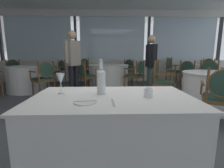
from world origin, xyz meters
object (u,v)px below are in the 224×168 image
water_bottle (101,80)px  water_tumbler (148,93)px  dining_chair_3_2 (188,73)px  dining_chair_2_1 (15,71)px  dining_chair_2_0 (59,71)px  diner_person_1 (151,62)px  dining_chair_1_2 (209,76)px  dining_chair_0_2 (127,69)px  dining_chair_0_1 (136,73)px  dining_chair_1_3 (161,78)px  side_plate (85,102)px  dining_chair_3_0 (207,69)px  diner_person_0 (73,60)px  wine_glass (61,79)px  dining_chair_1_0 (221,94)px  dining_chair_0_0 (84,74)px  dining_chair_2_3 (44,76)px  dining_chair_0_3 (87,69)px  dining_chair_3_1 (172,68)px

water_bottle → water_tumbler: bearing=-18.0°
water_bottle → dining_chair_3_2: 4.30m
dining_chair_2_1 → dining_chair_2_0: bearing=44.8°
diner_person_1 → water_tumbler: bearing=-107.9°
dining_chair_1_2 → dining_chair_0_2: bearing=-114.3°
dining_chair_0_1 → dining_chair_2_1: size_ratio=0.98×
dining_chair_1_3 → side_plate: bearing=-92.6°
dining_chair_3_0 → diner_person_0: 5.16m
wine_glass → dining_chair_1_3: size_ratio=0.20×
dining_chair_1_0 → diner_person_0: (-2.53, 1.96, 0.42)m
dining_chair_1_0 → dining_chair_1_3: (-0.45, 1.38, 0.03)m
side_plate → dining_chair_1_3: size_ratio=0.19×
water_bottle → dining_chair_1_3: water_bottle is taller
dining_chair_0_0 → dining_chair_1_2: bearing=-59.4°
dining_chair_0_1 → dining_chair_3_2: bearing=-135.1°
side_plate → dining_chair_2_0: size_ratio=0.20×
wine_glass → water_tumbler: 0.80m
dining_chair_0_2 → dining_chair_2_1: size_ratio=0.98×
side_plate → dining_chair_2_3: dining_chair_2_3 is taller
dining_chair_0_1 → dining_chair_0_2: dining_chair_0_1 is taller
dining_chair_1_0 → dining_chair_2_3: bearing=85.7°
water_tumbler → dining_chair_3_2: 4.18m
water_tumbler → dining_chair_1_0: 1.66m
dining_chair_0_0 → diner_person_1: 1.90m
water_tumbler → dining_chair_2_1: dining_chair_2_1 is taller
dining_chair_0_0 → dining_chair_0_3: dining_chair_0_3 is taller
dining_chair_0_3 → dining_chair_3_2: dining_chair_0_3 is taller
dining_chair_0_3 → dining_chair_3_0: size_ratio=1.02×
dining_chair_1_2 → diner_person_0: 3.48m
dining_chair_2_0 → dining_chair_2_3: bearing=45.1°
wine_glass → dining_chair_3_0: bearing=48.2°
dining_chair_0_1 → dining_chair_1_2: dining_chair_1_2 is taller
wine_glass → dining_chair_2_3: size_ratio=0.21×
dining_chair_1_2 → dining_chair_2_1: bearing=-78.7°
dining_chair_2_1 → dining_chair_1_3: bearing=18.3°
dining_chair_1_0 → dining_chair_1_3: dining_chair_1_3 is taller
dining_chair_2_3 → diner_person_1: size_ratio=0.59×
diner_person_1 → dining_chair_0_0: bearing=164.8°
dining_chair_1_0 → dining_chair_1_2: dining_chair_1_2 is taller
dining_chair_1_3 → dining_chair_2_0: 3.54m
water_tumbler → dining_chair_0_3: dining_chair_0_3 is taller
dining_chair_1_2 → wine_glass: bearing=-22.2°
dining_chair_2_3 → dining_chair_3_1: (4.10, 2.03, 0.02)m
dining_chair_2_1 → diner_person_0: 2.72m
dining_chair_0_3 → dining_chair_2_1: size_ratio=1.02×
dining_chair_0_3 → dining_chair_1_0: 4.69m
dining_chair_0_0 → dining_chair_1_0: 3.40m
wine_glass → diner_person_1: bearing=61.0°
water_bottle → water_tumbler: (0.41, -0.13, -0.09)m
dining_chair_0_1 → dining_chair_2_3: bearing=54.3°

